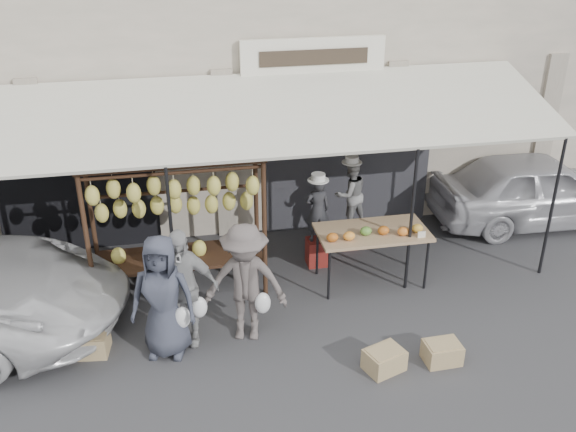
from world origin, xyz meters
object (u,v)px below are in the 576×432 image
Objects in this scene: vendor_left at (318,210)px; banana_rack at (175,198)px; crate_near_b at (442,352)px; crate_far at (89,343)px; produce_table at (373,234)px; crate_near_a at (384,360)px; vendor_right at (350,194)px; customer_left at (163,297)px; customer_right at (245,283)px; customer_mid at (181,288)px; sedan at (538,189)px.

banana_rack is at bearing 7.93° from vendor_left.
crate_far reaches higher than crate_near_b.
banana_rack is at bearing 173.04° from produce_table.
crate_near_a is at bearing -179.55° from crate_near_b.
vendor_left is 0.90× the size of vendor_right.
customer_left reaches higher than crate_far.
produce_table is at bearing 40.36° from customer_right.
customer_left is 1.01× the size of customer_mid.
crate_far is (-3.51, -1.67, -0.84)m from vendor_left.
produce_table is 2.19m from crate_near_b.
produce_table is 0.98× the size of customer_left.
vendor_left is 0.64× the size of customer_mid.
crate_far is at bearing 166.58° from crate_near_b.
vendor_left is at bearing 50.50° from customer_left.
produce_table reaches higher than crate_near_b.
crate_near_a is 0.79m from crate_near_b.
crate_near_a is (-0.44, -3.22, -0.87)m from vendor_right.
crate_near_a is (1.63, -1.04, -0.72)m from customer_right.
vendor_left is at bearing 101.87° from sedan.
customer_right is at bearing 49.54° from vendor_left.
customer_left reaches higher than sedan.
crate_near_a is at bearing -102.89° from produce_table.
customer_left is 2.96m from crate_near_a.
customer_right is 2.06m from crate_near_a.
vendor_right is 2.62× the size of crate_near_b.
vendor_left is (-0.70, 0.72, 0.13)m from produce_table.
vendor_right is at bearing 49.92° from customer_left.
banana_rack reaches higher than crate_far.
customer_left reaches higher than customer_mid.
crate_near_b is at bearing 138.63° from sedan.
produce_table is 3.95m from sedan.
sedan is at bearing 34.51° from customer_left.
vendor_right is at bearing -147.49° from vendor_left.
customer_right reaches higher than sedan.
crate_near_b is at bearing -13.42° from crate_far.
sedan is (3.33, 3.49, 0.53)m from crate_near_b.
customer_right is (-2.10, -1.00, -0.01)m from produce_table.
crate_near_a is 3.90m from crate_far.
vendor_right is 3.71m from sedan.
crate_far is at bearing -170.36° from customer_mid.
customer_left is at bearing 35.29° from vendor_left.
vendor_left is at bearing 94.78° from crate_near_a.
customer_mid is (-2.25, -1.66, -0.14)m from vendor_left.
customer_left is (-2.49, -1.85, -0.13)m from vendor_left.
customer_right is at bearing 115.43° from sedan.
vendor_left is 2.80m from customer_mid.
customer_left is (-3.16, -2.30, -0.15)m from vendor_right.
customer_right reaches higher than crate_near_a.
crate_near_a is at bearing 93.40° from vendor_left.
vendor_left reaches higher than crate_near_b.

